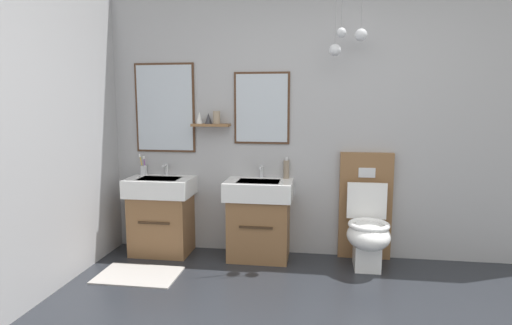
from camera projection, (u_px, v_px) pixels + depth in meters
wall_back at (328, 118)px, 3.94m from camera, size 4.43×0.40×2.62m
bath_mat at (138, 275)px, 3.56m from camera, size 0.68×0.44×0.01m
vanity_sink_left at (162, 213)px, 4.07m from camera, size 0.62×0.44×0.74m
tap_on_left_sink at (166, 168)px, 4.16m from camera, size 0.03×0.13×0.11m
vanity_sink_right at (259, 217)px, 3.93m from camera, size 0.62×0.44×0.74m
tap_on_right_sink at (261, 170)px, 4.02m from camera, size 0.03×0.13×0.11m
toilet at (367, 224)px, 3.77m from camera, size 0.48×0.62×1.00m
toothbrush_cup at (144, 169)px, 4.18m from camera, size 0.08×0.07×0.21m
soap_dispenser at (286, 169)px, 3.98m from camera, size 0.06×0.06×0.21m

